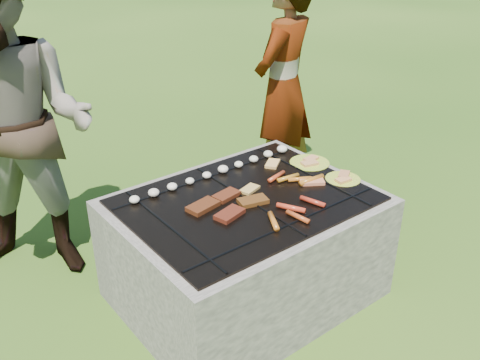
# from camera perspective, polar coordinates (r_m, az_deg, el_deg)

# --- Properties ---
(lawn) EXTENTS (60.00, 60.00, 0.00)m
(lawn) POSITION_cam_1_polar(r_m,az_deg,el_deg) (3.08, 0.59, -11.98)
(lawn) COLOR #214B12
(lawn) RESTS_ON ground
(fire_pit) EXTENTS (1.30, 1.00, 0.62)m
(fire_pit) POSITION_cam_1_polar(r_m,az_deg,el_deg) (2.91, 0.61, -7.68)
(fire_pit) COLOR gray
(fire_pit) RESTS_ON ground
(mushrooms) EXTENTS (1.06, 0.06, 0.04)m
(mushrooms) POSITION_cam_1_polar(r_m,az_deg,el_deg) (2.98, -2.24, 1.01)
(mushrooms) COLOR white
(mushrooms) RESTS_ON fire_pit
(pork_slabs) EXTENTS (0.40, 0.27, 0.02)m
(pork_slabs) POSITION_cam_1_polar(r_m,az_deg,el_deg) (2.66, -1.46, -2.62)
(pork_slabs) COLOR maroon
(pork_slabs) RESTS_ON fire_pit
(sausages) EXTENTS (0.57, 0.48, 0.03)m
(sausages) POSITION_cam_1_polar(r_m,az_deg,el_deg) (2.77, 5.84, -1.51)
(sausages) COLOR #B93B1E
(sausages) RESTS_ON fire_pit
(bread_on_grate) EXTENTS (0.46, 0.43, 0.02)m
(bread_on_grate) POSITION_cam_1_polar(r_m,az_deg,el_deg) (2.94, 4.72, 0.26)
(bread_on_grate) COLOR tan
(bread_on_grate) RESTS_ON fire_pit
(plate_far) EXTENTS (0.29, 0.29, 0.03)m
(plate_far) POSITION_cam_1_polar(r_m,az_deg,el_deg) (3.14, 7.43, 1.80)
(plate_far) COLOR yellow
(plate_far) RESTS_ON fire_pit
(plate_near) EXTENTS (0.23, 0.23, 0.03)m
(plate_near) POSITION_cam_1_polar(r_m,az_deg,el_deg) (2.99, 10.93, 0.11)
(plate_near) COLOR #FFEB3C
(plate_near) RESTS_ON fire_pit
(cook) EXTENTS (0.68, 0.57, 1.61)m
(cook) POSITION_cam_1_polar(r_m,az_deg,el_deg) (3.83, 4.64, 9.79)
(cook) COLOR #A29487
(cook) RESTS_ON ground
(bystander) EXTENTS (1.09, 1.07, 1.78)m
(bystander) POSITION_cam_1_polar(r_m,az_deg,el_deg) (3.08, -22.72, 4.91)
(bystander) COLOR #A59C8A
(bystander) RESTS_ON ground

